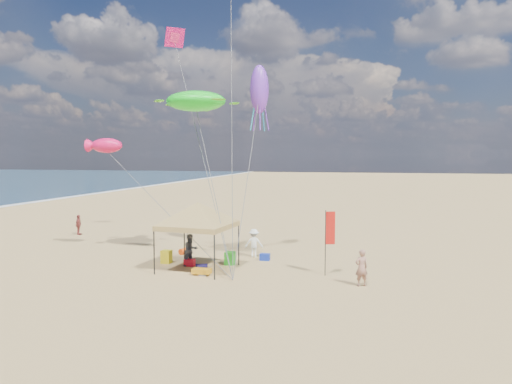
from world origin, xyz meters
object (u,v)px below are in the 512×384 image
canopy_tent (198,205)px  feather_flag (329,232)px  person_near_a (361,268)px  person_far_a (79,225)px  person_near_c (254,243)px  chair_green (230,258)px  cooler_red (190,262)px  chair_yellow (166,257)px  cooler_blue (265,257)px  person_near_b (191,250)px  beach_cart (202,271)px

canopy_tent → feather_flag: size_ratio=2.03×
person_near_a → person_far_a: bearing=-53.2°
person_near_a → canopy_tent: bearing=-37.2°
person_near_a → person_near_c: 7.86m
chair_green → canopy_tent: bearing=-131.0°
feather_flag → person_far_a: bearing=157.9°
cooler_red → chair_yellow: (-1.49, 0.37, 0.16)m
cooler_blue → person_far_a: person_far_a is taller
chair_green → person_near_a: (6.96, -2.66, 0.49)m
chair_yellow → person_near_c: person_near_c is taller
cooler_red → cooler_blue: same height
cooler_blue → chair_green: size_ratio=0.77×
feather_flag → person_near_b: (-7.27, 0.26, -1.28)m
canopy_tent → person_far_a: size_ratio=4.37×
cooler_red → chair_yellow: 1.54m
feather_flag → beach_cart: (-6.05, -1.41, -1.94)m
cooler_blue → chair_green: bearing=-136.9°
beach_cart → person_near_c: (1.48, 4.68, 0.61)m
beach_cart → person_near_b: 2.17m
cooler_red → person_near_a: size_ratio=0.32×
chair_yellow → person_far_a: (-10.17, 7.10, 0.39)m
chair_yellow → beach_cart: size_ratio=0.78×
canopy_tent → person_near_b: bearing=135.8°
canopy_tent → person_near_c: 4.89m
person_near_b → person_near_c: (2.70, 3.01, -0.04)m
cooler_red → cooler_blue: (3.57, 2.29, 0.00)m
person_far_a → person_near_b: bearing=-135.2°
beach_cart → person_far_a: (-12.94, 9.14, 0.54)m
feather_flag → chair_yellow: bearing=175.9°
chair_yellow → canopy_tent: bearing=-24.5°
cooler_blue → beach_cart: cooler_blue is taller
cooler_blue → chair_green: (-1.59, -1.48, 0.16)m
cooler_blue → beach_cart: bearing=-120.0°
chair_green → person_near_c: 2.39m
canopy_tent → chair_yellow: (-2.21, 1.01, -3.00)m
feather_flag → cooler_blue: 4.95m
person_near_a → person_near_c: person_near_a is taller
canopy_tent → beach_cart: (0.56, -1.03, -3.15)m
cooler_red → feather_flag: bearing=-2.0°
feather_flag → cooler_blue: bearing=145.9°
feather_flag → person_near_a: size_ratio=1.92×
person_near_a → person_far_a: 22.61m
chair_yellow → person_near_c: (4.26, 2.65, 0.46)m
canopy_tent → beach_cart: canopy_tent is taller
chair_green → person_near_a: 7.47m
chair_yellow → beach_cart: bearing=-36.3°
cooler_red → chair_green: chair_green is taller
feather_flag → person_near_b: 7.39m
person_near_a → person_near_b: (-8.88, 1.85, 0.02)m
cooler_red → person_near_a: (8.95, -1.84, 0.65)m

